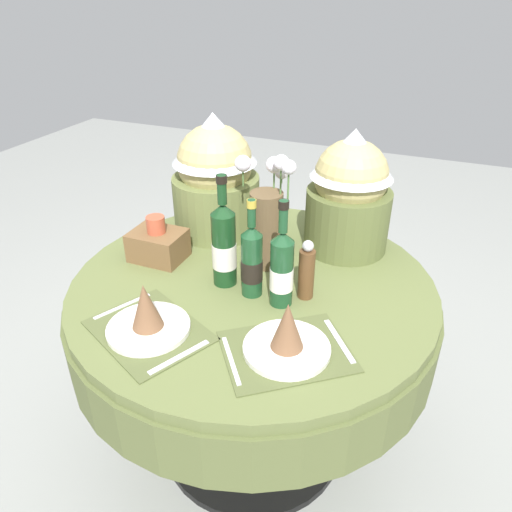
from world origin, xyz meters
The scene contains 12 objects.
ground centered at (0.00, 0.00, 0.00)m, with size 8.00×8.00×0.00m, color gray.
dining_table centered at (0.00, 0.00, 0.63)m, with size 1.24×1.24×0.78m.
place_setting_left centered at (-0.17, -0.36, 0.83)m, with size 0.42×0.38×0.16m.
place_setting_right centered at (0.22, -0.29, 0.83)m, with size 0.43×0.41×0.16m.
flower_vase centered at (0.00, 0.13, 0.95)m, with size 0.23×0.20×0.41m.
wine_bottle_left centered at (-0.08, -0.04, 0.92)m, with size 0.08×0.08×0.38m.
wine_bottle_centre centered at (0.13, -0.08, 0.91)m, with size 0.07×0.07×0.35m.
wine_bottle_rear centered at (0.03, -0.07, 0.90)m, with size 0.07×0.07×0.33m.
pepper_mill centered at (0.19, -0.02, 0.87)m, with size 0.05×0.05×0.20m.
gift_tub_back_left centered at (-0.28, 0.30, 1.02)m, with size 0.34×0.34×0.47m.
gift_tub_back_right centered at (0.23, 0.35, 1.01)m, with size 0.31×0.31×0.45m.
woven_basket_side_left centered at (-0.37, 0.01, 0.84)m, with size 0.19×0.15×0.17m.
Camera 1 is at (0.53, -1.27, 1.67)m, focal length 34.13 mm.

